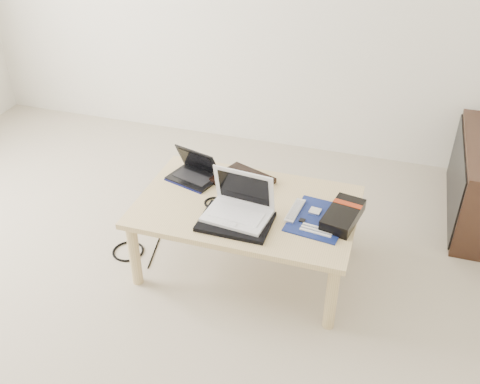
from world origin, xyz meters
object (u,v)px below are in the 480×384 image
(coffee_table, at_px, (247,212))
(gpu_box, at_px, (343,215))
(netbook, at_px, (194,173))
(white_laptop, at_px, (239,206))

(coffee_table, distance_m, gpu_box, 0.49)
(coffee_table, relative_size, netbook, 3.77)
(white_laptop, xyz_separation_m, gpu_box, (0.48, 0.12, -0.04))
(coffee_table, distance_m, white_laptop, 0.16)
(netbook, bearing_deg, coffee_table, -23.85)
(white_laptop, bearing_deg, coffee_table, 88.68)
(white_laptop, relative_size, gpu_box, 1.08)
(white_laptop, bearing_deg, gpu_box, 14.40)
(netbook, xyz_separation_m, gpu_box, (0.82, -0.14, -0.01))
(gpu_box, bearing_deg, coffee_table, -178.80)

